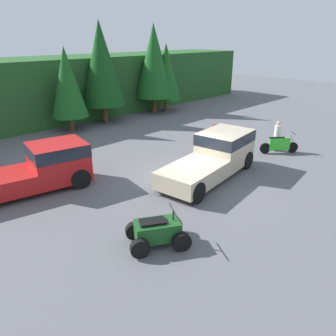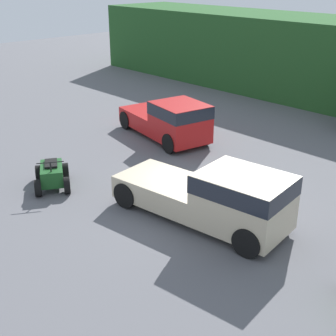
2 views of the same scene
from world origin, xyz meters
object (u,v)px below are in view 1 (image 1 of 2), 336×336
pickup_truck_red (41,167)px  dirt_bike (279,145)px  rider_person (277,135)px  steel_barrel (216,132)px  pickup_truck_second (216,154)px  quad_atv (157,232)px

pickup_truck_red → dirt_bike: (11.82, -5.11, -0.55)m
rider_person → steel_barrel: size_ratio=2.01×
pickup_truck_red → steel_barrel: 11.63m
pickup_truck_second → rider_person: (5.38, -0.38, -0.07)m
pickup_truck_second → dirt_bike: (5.10, -0.73, -0.55)m
pickup_truck_red → pickup_truck_second: bearing=-22.6°
dirt_bike → steel_barrel: size_ratio=2.05×
pickup_truck_red → steel_barrel: size_ratio=6.26×
pickup_truck_red → dirt_bike: 12.89m
pickup_truck_red → pickup_truck_second: size_ratio=0.90×
dirt_bike → steel_barrel: bearing=132.9°
rider_person → quad_atv: bearing=-129.5°
quad_atv → rider_person: size_ratio=1.30×
dirt_bike → quad_atv: quad_atv is taller
steel_barrel → quad_atv: bearing=-151.5°
rider_person → steel_barrel: bearing=138.4°
pickup_truck_red → pickup_truck_second: (6.73, -4.39, 0.00)m
dirt_bike → quad_atv: (-11.14, -1.58, -0.01)m
dirt_bike → rider_person: (0.29, 0.35, 0.48)m
steel_barrel → rider_person: bearing=-82.5°
dirt_bike → steel_barrel: (-0.24, 4.34, -0.04)m
quad_atv → rider_person: rider_person is taller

